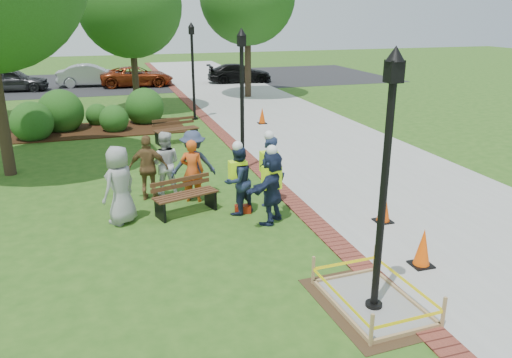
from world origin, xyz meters
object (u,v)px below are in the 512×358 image
object	(u,v)px
wet_concrete_pad	(373,292)
hivis_worker_a	(272,185)
lamp_near	(386,167)
hivis_worker_c	(238,178)
cone_front	(423,248)
bench_near	(186,203)
hivis_worker_b	(269,169)

from	to	relation	value
wet_concrete_pad	hivis_worker_a	xyz separation A→B (m)	(-0.50, 3.81, 0.69)
lamp_near	hivis_worker_c	xyz separation A→B (m)	(-1.06, 4.66, -1.57)
cone_front	hivis_worker_a	distance (m)	3.62
wet_concrete_pad	hivis_worker_a	distance (m)	3.90
lamp_near	hivis_worker_c	bearing A→B (deg)	102.85
bench_near	lamp_near	size ratio (longest dim) A/B	0.39
wet_concrete_pad	bench_near	distance (m)	5.45
wet_concrete_pad	lamp_near	bearing A→B (deg)	-110.24
hivis_worker_a	hivis_worker_c	world-z (taller)	hivis_worker_a
wet_concrete_pad	lamp_near	distance (m)	2.25
hivis_worker_b	hivis_worker_a	bearing A→B (deg)	-105.35
hivis_worker_c	wet_concrete_pad	bearing A→B (deg)	-76.39
wet_concrete_pad	bench_near	xyz separation A→B (m)	(-2.32, 4.92, 0.04)
lamp_near	hivis_worker_b	world-z (taller)	lamp_near
hivis_worker_c	lamp_near	bearing A→B (deg)	-77.15
hivis_worker_a	hivis_worker_b	xyz separation A→B (m)	(0.29, 1.07, 0.03)
cone_front	hivis_worker_b	bearing A→B (deg)	114.09
wet_concrete_pad	hivis_worker_b	size ratio (longest dim) A/B	1.23
cone_front	hivis_worker_b	xyz separation A→B (m)	(-1.78, 3.99, 0.58)
bench_near	hivis_worker_b	world-z (taller)	hivis_worker_b
cone_front	lamp_near	bearing A→B (deg)	-148.17
cone_front	hivis_worker_a	size ratio (longest dim) A/B	0.42
hivis_worker_a	wet_concrete_pad	bearing A→B (deg)	-82.47
hivis_worker_a	hivis_worker_b	world-z (taller)	hivis_worker_b
hivis_worker_c	bench_near	bearing A→B (deg)	162.92
wet_concrete_pad	hivis_worker_c	size ratio (longest dim) A/B	1.31
bench_near	hivis_worker_a	xyz separation A→B (m)	(1.82, -1.12, 0.66)
bench_near	hivis_worker_b	bearing A→B (deg)	-1.13
bench_near	cone_front	bearing A→B (deg)	-45.95
hivis_worker_b	hivis_worker_c	bearing A→B (deg)	-159.52
hivis_worker_a	hivis_worker_c	xyz separation A→B (m)	(-0.60, 0.74, -0.02)
cone_front	hivis_worker_b	distance (m)	4.41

